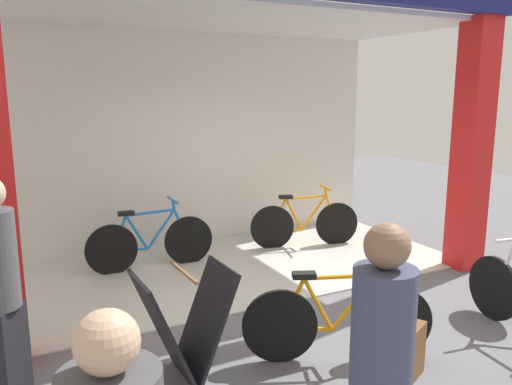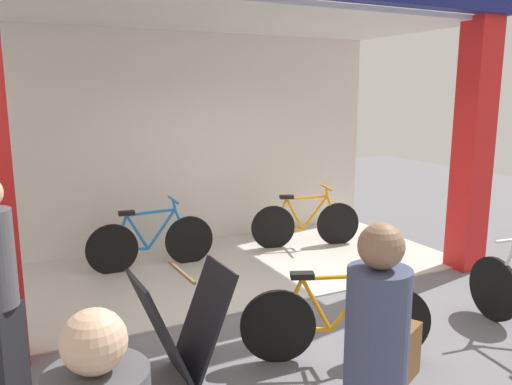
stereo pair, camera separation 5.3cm
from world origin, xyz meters
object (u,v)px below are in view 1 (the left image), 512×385
(bicycle_inside_1, at_px, (151,242))
(pedestrian_2, at_px, (383,370))
(bicycle_parked_1, at_px, (337,320))
(bicycle_inside_0, at_px, (305,223))
(sandwich_board_sign, at_px, (185,325))

(bicycle_inside_1, xyz_separation_m, pedestrian_2, (0.01, -4.53, 0.50))
(bicycle_inside_1, bearing_deg, bicycle_parked_1, -75.20)
(bicycle_inside_0, height_order, bicycle_inside_1, bicycle_inside_1)
(bicycle_parked_1, relative_size, pedestrian_2, 0.93)
(bicycle_inside_0, xyz_separation_m, bicycle_parked_1, (-1.55, -2.97, 0.00))
(sandwich_board_sign, xyz_separation_m, pedestrian_2, (0.49, -1.81, 0.41))
(bicycle_inside_0, height_order, sandwich_board_sign, sandwich_board_sign)
(bicycle_inside_0, distance_m, pedestrian_2, 5.06)
(bicycle_inside_1, relative_size, bicycle_parked_1, 1.08)
(bicycle_inside_1, distance_m, sandwich_board_sign, 2.76)
(bicycle_inside_1, xyz_separation_m, bicycle_parked_1, (0.80, -3.05, -0.00))
(bicycle_parked_1, relative_size, sandwich_board_sign, 1.67)
(bicycle_parked_1, height_order, pedestrian_2, pedestrian_2)
(bicycle_inside_0, relative_size, sandwich_board_sign, 1.74)
(bicycle_parked_1, height_order, sandwich_board_sign, sandwich_board_sign)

